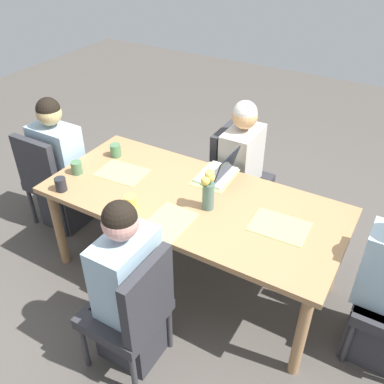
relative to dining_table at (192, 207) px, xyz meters
name	(u,v)px	position (x,y,z in m)	size (l,w,h in m)	color
ground_plane	(192,274)	(0.00, 0.00, -0.67)	(10.00, 10.00, 0.00)	#4C4742
dining_table	(192,207)	(0.00, 0.00, 0.00)	(2.10, 0.95, 0.75)	#9E754C
chair_near_left_mid	(235,173)	(0.04, -0.81, -0.17)	(0.44, 0.44, 0.90)	#2D2D33
person_near_left_mid	(240,175)	(-0.03, -0.75, -0.14)	(0.36, 0.40, 1.19)	#2D2D33
chair_far_left_far	(133,309)	(-0.09, 0.82, -0.17)	(0.44, 0.44, 0.90)	#2D2D33
person_far_left_far	(129,293)	(-0.01, 0.76, -0.14)	(0.36, 0.40, 1.19)	#2D2D33
chair_head_right_right_near	(50,176)	(1.38, 0.05, -0.17)	(0.44, 0.44, 0.90)	#2D2D33
person_head_right_right_near	(61,172)	(1.32, -0.03, -0.14)	(0.40, 0.36, 1.19)	#2D2D33
flower_vase	(208,189)	(-0.15, 0.05, 0.23)	(0.08, 0.10, 0.30)	#4C6B60
placemat_head_left_left_near	(279,226)	(-0.63, -0.01, 0.08)	(0.36, 0.26, 0.00)	#9EBC66
placemat_near_left_mid	(215,177)	(-0.02, -0.31, 0.08)	(0.36, 0.26, 0.00)	#9EBC66
placemat_far_left_far	(168,223)	(-0.01, 0.31, 0.08)	(0.36, 0.26, 0.00)	#9EBC66
placemat_head_right_right_near	(122,173)	(0.62, -0.01, 0.08)	(0.36, 0.26, 0.00)	#9EBC66
laptop_near_left_mid	(219,172)	(-0.04, -0.33, 0.12)	(0.22, 0.32, 0.21)	silver
coffee_mug_near_left	(116,150)	(0.82, -0.19, 0.13)	(0.09, 0.09, 0.10)	#47704C
coffee_mug_near_right	(77,168)	(0.91, 0.16, 0.12)	(0.08, 0.08, 0.10)	#47704C
coffee_mug_centre_left	(61,184)	(0.85, 0.39, 0.12)	(0.08, 0.08, 0.10)	#232328
coffee_mug_centre_right	(131,203)	(0.29, 0.31, 0.13)	(0.08, 0.08, 0.10)	#DBC64C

